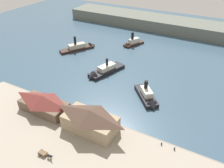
{
  "coord_description": "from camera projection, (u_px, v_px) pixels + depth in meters",
  "views": [
    {
      "loc": [
        34.95,
        -59.08,
        58.59
      ],
      "look_at": [
        -7.46,
        18.38,
        2.0
      ],
      "focal_mm": 36.38,
      "sensor_mm": 36.0,
      "label": 1
    }
  ],
  "objects": [
    {
      "name": "ground_plane",
      "position": [
        106.0,
        115.0,
        89.37
      ],
      "size": [
        320.0,
        320.0,
        0.0
      ],
      "primitive_type": "plane",
      "color": "#385166"
    },
    {
      "name": "quay_promenade",
      "position": [
        72.0,
        153.0,
        72.8
      ],
      "size": [
        110.0,
        36.0,
        1.2
      ],
      "primitive_type": "cube",
      "color": "#9E9384",
      "rests_on": "ground"
    },
    {
      "name": "seawall_edge",
      "position": [
        101.0,
        120.0,
        86.44
      ],
      "size": [
        110.0,
        0.8,
        1.0
      ],
      "primitive_type": "cube",
      "color": "gray",
      "rests_on": "ground"
    },
    {
      "name": "ferry_shed_central_terminal",
      "position": [
        44.0,
        103.0,
        88.16
      ],
      "size": [
        19.66,
        9.29,
        7.02
      ],
      "color": "brown",
      "rests_on": "quay_promenade"
    },
    {
      "name": "ferry_shed_customs_shed",
      "position": [
        90.0,
        120.0,
        78.56
      ],
      "size": [
        19.12,
        10.29,
        8.88
      ],
      "color": "#998466",
      "rests_on": "quay_promenade"
    },
    {
      "name": "horse_cart",
      "position": [
        45.0,
        154.0,
        70.61
      ],
      "size": [
        5.63,
        1.68,
        1.87
      ],
      "color": "brown",
      "rests_on": "quay_promenade"
    },
    {
      "name": "mooring_post_center_west",
      "position": [
        162.0,
        144.0,
        74.75
      ],
      "size": [
        0.44,
        0.44,
        0.9
      ],
      "primitive_type": "cylinder",
      "color": "black",
      "rests_on": "quay_promenade"
    },
    {
      "name": "mooring_post_east",
      "position": [
        175.0,
        149.0,
        72.99
      ],
      "size": [
        0.44,
        0.44,
        0.9
      ],
      "primitive_type": "cylinder",
      "color": "black",
      "rests_on": "quay_promenade"
    },
    {
      "name": "ferry_moored_east",
      "position": [
        81.0,
        47.0,
        141.97
      ],
      "size": [
        16.31,
        22.44,
        10.52
      ],
      "color": "black",
      "rests_on": "ground"
    },
    {
      "name": "ferry_approaching_east",
      "position": [
        103.0,
        72.0,
        115.88
      ],
      "size": [
        12.53,
        23.05,
        9.78
      ],
      "color": "black",
      "rests_on": "ground"
    },
    {
      "name": "ferry_near_quay",
      "position": [
        148.0,
        97.0,
        96.96
      ],
      "size": [
        15.77,
        16.99,
        9.41
      ],
      "color": "black",
      "rests_on": "ground"
    },
    {
      "name": "ferry_mid_harbor",
      "position": [
        132.0,
        43.0,
        146.95
      ],
      "size": [
        10.46,
        15.94,
        10.28
      ],
      "color": "black",
      "rests_on": "ground"
    },
    {
      "name": "far_headland",
      "position": [
        180.0,
        26.0,
        168.45
      ],
      "size": [
        180.0,
        24.0,
        8.0
      ],
      "primitive_type": "cube",
      "color": "#60665B",
      "rests_on": "ground"
    }
  ]
}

